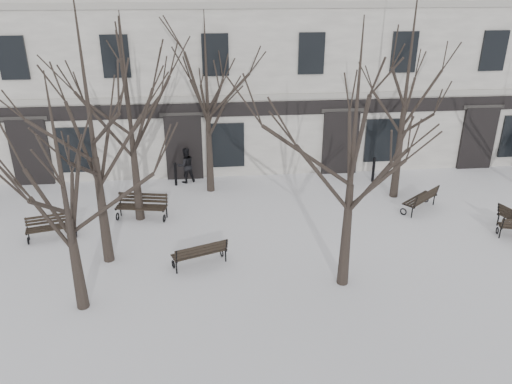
{
  "coord_description": "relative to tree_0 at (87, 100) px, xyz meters",
  "views": [
    {
      "loc": [
        -2.41,
        -13.06,
        8.47
      ],
      "look_at": [
        -0.81,
        3.0,
        1.37
      ],
      "focal_mm": 35.0,
      "sensor_mm": 36.0,
      "label": 1
    }
  ],
  "objects": [
    {
      "name": "bench_4",
      "position": [
        11.43,
        2.57,
        -4.73
      ],
      "size": [
        1.75,
        1.57,
        0.89
      ],
      "rotation": [
        0.0,
        0.0,
        3.81
      ],
      "color": "black",
      "rests_on": "ground"
    },
    {
      "name": "tree_4",
      "position": [
        0.66,
        2.91,
        -0.59
      ],
      "size": [
        5.18,
        5.18,
        7.4
      ],
      "color": "black",
      "rests_on": "ground"
    },
    {
      "name": "tree_2",
      "position": [
        7.14,
        -2.0,
        -0.48
      ],
      "size": [
        5.3,
        5.3,
        7.57
      ],
      "color": "black",
      "rests_on": "ground"
    },
    {
      "name": "bollard_a",
      "position": [
        1.85,
        6.04,
        -4.65
      ],
      "size": [
        0.14,
        0.14,
        1.06
      ],
      "color": "black",
      "rests_on": "ground"
    },
    {
      "name": "tree_1",
      "position": [
        -0.3,
        -2.43,
        -1.17
      ],
      "size": [
        4.53,
        4.53,
        6.47
      ],
      "color": "black",
      "rests_on": "ground"
    },
    {
      "name": "ground",
      "position": [
        5.75,
        -1.14,
        -5.21
      ],
      "size": [
        100.0,
        100.0,
        0.0
      ],
      "primitive_type": "plane",
      "color": "white",
      "rests_on": "ground"
    },
    {
      "name": "tree_6",
      "position": [
        10.87,
        3.97,
        0.23
      ],
      "size": [
        6.1,
        6.1,
        8.71
      ],
      "color": "black",
      "rests_on": "ground"
    },
    {
      "name": "pedestrian_b",
      "position": [
        2.3,
        6.36,
        -5.21
      ],
      "size": [
        0.93,
        0.83,
        1.58
      ],
      "primitive_type": "imported",
      "rotation": [
        0.0,
        0.0,
        3.5
      ],
      "color": "black",
      "rests_on": "ground"
    },
    {
      "name": "tree_0",
      "position": [
        0.0,
        0.0,
        0.0
      ],
      "size": [
        5.84,
        5.84,
        8.34
      ],
      "color": "black",
      "rests_on": "ground"
    },
    {
      "name": "bollard_b",
      "position": [
        10.5,
        5.61,
        -4.61
      ],
      "size": [
        0.14,
        0.14,
        1.13
      ],
      "color": "black",
      "rests_on": "ground"
    },
    {
      "name": "building",
      "position": [
        5.75,
        11.82,
        0.3
      ],
      "size": [
        40.4,
        10.2,
        11.4
      ],
      "color": "silver",
      "rests_on": "ground"
    },
    {
      "name": "bench_3",
      "position": [
        0.76,
        2.96,
        -4.7
      ],
      "size": [
        1.96,
        1.01,
        0.94
      ],
      "rotation": [
        0.0,
        0.0,
        -0.19
      ],
      "color": "black",
      "rests_on": "ground"
    },
    {
      "name": "bench_0",
      "position": [
        -2.2,
        1.71,
        -4.77
      ],
      "size": [
        1.71,
        0.95,
        0.82
      ],
      "rotation": [
        0.0,
        0.0,
        0.23
      ],
      "color": "black",
      "rests_on": "ground"
    },
    {
      "name": "bench_1",
      "position": [
        2.93,
        -0.62,
        -4.74
      ],
      "size": [
        1.81,
        1.16,
        0.87
      ],
      "rotation": [
        0.0,
        0.0,
        3.49
      ],
      "color": "black",
      "rests_on": "ground"
    },
    {
      "name": "tree_5",
      "position": [
        3.35,
        5.33,
        -0.68
      ],
      "size": [
        5.08,
        5.08,
        7.25
      ],
      "color": "black",
      "rests_on": "ground"
    }
  ]
}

